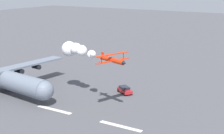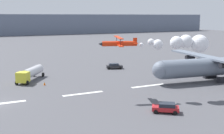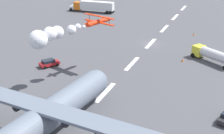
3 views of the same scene
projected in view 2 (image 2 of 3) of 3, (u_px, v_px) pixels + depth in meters
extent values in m
plane|color=#4C4C51|center=(1.00, 104.00, 47.86)|extent=(440.00, 440.00, 0.00)
cube|color=white|center=(1.00, 103.00, 47.86)|extent=(8.00, 0.90, 0.01)
cube|color=white|center=(83.00, 94.00, 53.95)|extent=(8.00, 0.90, 0.01)
cube|color=white|center=(148.00, 86.00, 60.04)|extent=(8.00, 0.90, 0.01)
cylinder|color=slate|center=(214.00, 67.00, 64.38)|extent=(27.15, 7.21, 4.07)
sphere|color=slate|center=(161.00, 70.00, 60.21)|extent=(3.87, 3.87, 3.87)
cube|color=slate|center=(214.00, 59.00, 64.05)|extent=(7.03, 32.85, 0.40)
cylinder|color=black|center=(190.00, 57.00, 72.48)|extent=(2.51, 1.37, 1.10)
cylinder|color=black|center=(202.00, 60.00, 67.90)|extent=(2.51, 1.37, 1.10)
cube|color=black|center=(224.00, 80.00, 62.79)|extent=(3.30, 1.37, 1.20)
cube|color=black|center=(210.00, 75.00, 67.53)|extent=(3.30, 1.37, 1.20)
cylinder|color=red|center=(120.00, 44.00, 49.44)|extent=(6.08, 2.80, 0.90)
cube|color=red|center=(118.00, 44.00, 49.45)|extent=(3.04, 7.30, 0.12)
cube|color=red|center=(118.00, 37.00, 49.22)|extent=(3.04, 7.30, 0.12)
cylinder|color=black|center=(121.00, 42.00, 46.78)|extent=(0.08, 0.08, 1.24)
cylinder|color=black|center=(117.00, 40.00, 51.89)|extent=(0.08, 0.08, 1.24)
cube|color=red|center=(135.00, 41.00, 49.67)|extent=(0.70, 0.32, 1.10)
cube|color=red|center=(135.00, 43.00, 49.74)|extent=(1.21, 2.09, 0.08)
cone|color=black|center=(100.00, 44.00, 49.06)|extent=(0.91, 0.95, 0.77)
sphere|color=white|center=(141.00, 45.00, 49.72)|extent=(0.70, 0.70, 0.70)
sphere|color=white|center=(151.00, 42.00, 50.16)|extent=(1.22, 1.22, 1.22)
sphere|color=white|center=(158.00, 44.00, 49.85)|extent=(1.79, 1.79, 1.79)
sphere|color=white|center=(176.00, 43.00, 50.20)|extent=(2.30, 2.30, 2.30)
sphere|color=white|center=(186.00, 41.00, 50.52)|extent=(2.42, 2.42, 2.42)
sphere|color=white|center=(199.00, 44.00, 50.91)|extent=(3.22, 3.22, 3.22)
cube|color=yellow|center=(23.00, 77.00, 60.98)|extent=(3.22, 3.16, 2.20)
cylinder|color=silver|center=(33.00, 72.00, 65.85)|extent=(6.14, 7.73, 2.10)
cylinder|color=black|center=(27.00, 83.00, 60.41)|extent=(0.82, 1.01, 1.00)
cylinder|color=black|center=(43.00, 75.00, 68.97)|extent=(0.82, 1.01, 1.00)
cylinder|color=black|center=(17.00, 83.00, 60.77)|extent=(0.82, 1.01, 1.00)
cylinder|color=black|center=(34.00, 74.00, 69.33)|extent=(0.82, 1.01, 1.00)
cube|color=#B21E23|center=(165.00, 108.00, 43.32)|extent=(4.37, 3.78, 0.65)
cube|color=#1E232D|center=(167.00, 105.00, 43.18)|extent=(2.95, 2.74, 0.55)
cylinder|color=black|center=(156.00, 112.00, 42.73)|extent=(0.65, 0.54, 0.64)
cylinder|color=black|center=(175.00, 113.00, 42.27)|extent=(0.65, 0.54, 0.64)
cylinder|color=black|center=(156.00, 108.00, 44.48)|extent=(0.65, 0.54, 0.64)
cylinder|color=black|center=(174.00, 109.00, 44.02)|extent=(0.65, 0.54, 0.64)
cube|color=#262628|center=(114.00, 66.00, 79.20)|extent=(4.79, 3.08, 0.65)
cube|color=#1E232D|center=(114.00, 64.00, 79.07)|extent=(3.05, 2.39, 0.55)
cylinder|color=black|center=(119.00, 67.00, 80.33)|extent=(0.68, 0.41, 0.64)
cylinder|color=black|center=(109.00, 67.00, 79.94)|extent=(0.68, 0.41, 0.64)
cylinder|color=black|center=(120.00, 68.00, 78.57)|extent=(0.68, 0.41, 0.64)
cylinder|color=black|center=(109.00, 68.00, 78.18)|extent=(0.68, 0.41, 0.64)
cone|color=orange|center=(45.00, 84.00, 60.41)|extent=(0.44, 0.44, 0.75)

